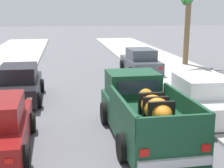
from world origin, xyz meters
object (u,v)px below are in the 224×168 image
object	(u,v)px
pickup_truck	(143,112)
car_left_mid	(141,62)
car_right_far	(199,98)
car_right_mid	(19,84)

from	to	relation	value
pickup_truck	car_left_mid	bearing A→B (deg)	76.81
car_right_far	car_right_mid	bearing A→B (deg)	153.92
pickup_truck	car_right_far	size ratio (longest dim) A/B	1.23
car_left_mid	car_right_far	bearing A→B (deg)	-89.39
pickup_truck	car_left_mid	world-z (taller)	pickup_truck
car_right_mid	car_right_far	size ratio (longest dim) A/B	1.00
car_right_mid	car_left_mid	bearing A→B (deg)	38.35
car_right_far	car_left_mid	bearing A→B (deg)	90.61
pickup_truck	car_right_far	world-z (taller)	pickup_truck
pickup_truck	car_right_mid	world-z (taller)	pickup_truck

